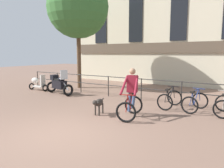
{
  "coord_description": "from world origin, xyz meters",
  "views": [
    {
      "loc": [
        4.39,
        -4.05,
        2.21
      ],
      "look_at": [
        -0.12,
        2.86,
        1.05
      ],
      "focal_mm": 35.0,
      "sensor_mm": 36.0,
      "label": 1
    }
  ],
  "objects_px": {
    "cyclist_with_bike": "(131,95)",
    "parked_scooter": "(38,83)",
    "dog": "(98,103)",
    "parked_bicycle_mid_right": "(224,105)",
    "parked_motorcycle": "(59,84)",
    "parked_bicycle_mid_left": "(195,102)",
    "parked_bicycle_near_lamp": "(170,99)"
  },
  "relations": [
    {
      "from": "cyclist_with_bike",
      "to": "parked_scooter",
      "type": "bearing_deg",
      "value": 151.24
    },
    {
      "from": "dog",
      "to": "parked_bicycle_mid_right",
      "type": "distance_m",
      "value": 4.5
    },
    {
      "from": "parked_motorcycle",
      "to": "parked_bicycle_mid_left",
      "type": "relative_size",
      "value": 1.54
    },
    {
      "from": "cyclist_with_bike",
      "to": "parked_bicycle_mid_right",
      "type": "relative_size",
      "value": 1.47
    },
    {
      "from": "parked_motorcycle",
      "to": "parked_bicycle_mid_right",
      "type": "xyz_separation_m",
      "value": [
        8.02,
        0.32,
        -0.2
      ]
    },
    {
      "from": "parked_motorcycle",
      "to": "dog",
      "type": "bearing_deg",
      "value": -105.74
    },
    {
      "from": "cyclist_with_bike",
      "to": "parked_motorcycle",
      "type": "height_order",
      "value": "cyclist_with_bike"
    },
    {
      "from": "cyclist_with_bike",
      "to": "parked_motorcycle",
      "type": "bearing_deg",
      "value": 147.77
    },
    {
      "from": "parked_bicycle_near_lamp",
      "to": "cyclist_with_bike",
      "type": "bearing_deg",
      "value": 72.98
    },
    {
      "from": "dog",
      "to": "parked_bicycle_mid_right",
      "type": "relative_size",
      "value": 0.75
    },
    {
      "from": "parked_bicycle_mid_right",
      "to": "parked_motorcycle",
      "type": "bearing_deg",
      "value": -1.94
    },
    {
      "from": "cyclist_with_bike",
      "to": "parked_scooter",
      "type": "relative_size",
      "value": 1.32
    },
    {
      "from": "parked_bicycle_mid_left",
      "to": "parked_bicycle_mid_right",
      "type": "relative_size",
      "value": 1.03
    },
    {
      "from": "parked_motorcycle",
      "to": "parked_bicycle_mid_right",
      "type": "relative_size",
      "value": 1.59
    },
    {
      "from": "dog",
      "to": "parked_scooter",
      "type": "xyz_separation_m",
      "value": [
        -6.23,
        2.25,
        0.04
      ]
    },
    {
      "from": "parked_motorcycle",
      "to": "parked_bicycle_near_lamp",
      "type": "distance_m",
      "value": 6.07
    },
    {
      "from": "dog",
      "to": "parked_scooter",
      "type": "bearing_deg",
      "value": 148.92
    },
    {
      "from": "parked_bicycle_mid_left",
      "to": "dog",
      "type": "bearing_deg",
      "value": 48.94
    },
    {
      "from": "parked_bicycle_near_lamp",
      "to": "dog",
      "type": "bearing_deg",
      "value": 55.71
    },
    {
      "from": "cyclist_with_bike",
      "to": "parked_motorcycle",
      "type": "relative_size",
      "value": 0.92
    },
    {
      "from": "parked_motorcycle",
      "to": "parked_bicycle_mid_left",
      "type": "height_order",
      "value": "parked_motorcycle"
    },
    {
      "from": "dog",
      "to": "parked_bicycle_mid_left",
      "type": "xyz_separation_m",
      "value": [
        2.82,
        2.41,
        -0.07
      ]
    },
    {
      "from": "parked_motorcycle",
      "to": "cyclist_with_bike",
      "type": "bearing_deg",
      "value": -96.86
    },
    {
      "from": "dog",
      "to": "parked_motorcycle",
      "type": "height_order",
      "value": "parked_motorcycle"
    },
    {
      "from": "dog",
      "to": "parked_bicycle_mid_left",
      "type": "relative_size",
      "value": 0.73
    },
    {
      "from": "parked_scooter",
      "to": "parked_bicycle_mid_right",
      "type": "bearing_deg",
      "value": -90.6
    },
    {
      "from": "parked_scooter",
      "to": "dog",
      "type": "bearing_deg",
      "value": -111.36
    },
    {
      "from": "parked_motorcycle",
      "to": "parked_bicycle_mid_right",
      "type": "bearing_deg",
      "value": -77.1
    },
    {
      "from": "parked_motorcycle",
      "to": "parked_bicycle_near_lamp",
      "type": "height_order",
      "value": "parked_motorcycle"
    },
    {
      "from": "parked_motorcycle",
      "to": "parked_bicycle_near_lamp",
      "type": "relative_size",
      "value": 1.61
    },
    {
      "from": "cyclist_with_bike",
      "to": "parked_bicycle_mid_right",
      "type": "height_order",
      "value": "cyclist_with_bike"
    },
    {
      "from": "dog",
      "to": "parked_scooter",
      "type": "distance_m",
      "value": 6.63
    }
  ]
}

